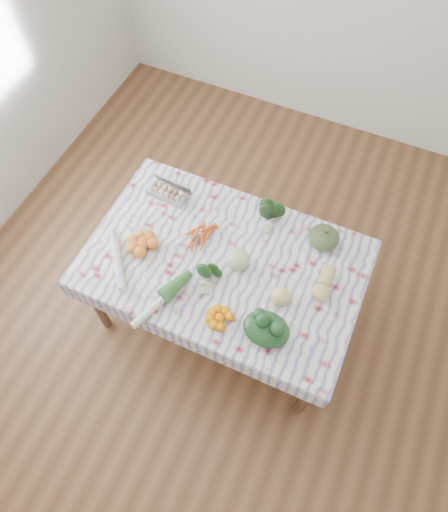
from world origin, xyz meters
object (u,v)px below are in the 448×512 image
Objects in this scene: kabocha_squash at (324,237)px; cabbage at (238,259)px; grapefruit at (281,296)px; butternut_squash at (325,283)px; dining_table at (224,268)px; egg_carton at (167,193)px.

kabocha_squash is 0.55m from cabbage.
grapefruit is (0.31, -0.12, -0.01)m from cabbage.
grapefruit is (-0.20, -0.18, 0.00)m from butternut_squash.
dining_table is at bearing -174.10° from butternut_squash.
egg_carton is 1.04m from kabocha_squash.
cabbage reaches higher than butternut_squash.
egg_carton reaches higher than dining_table.
kabocha_squash is at bearing 40.82° from cabbage.
cabbage is at bearing -21.01° from egg_carton.
dining_table is 0.44m from grapefruit.
butternut_squash is at bearing -7.42° from egg_carton.
dining_table is 7.11× the size of butternut_squash.
butternut_squash reaches higher than dining_table.
egg_carton is at bearing 155.70° from cabbage.
egg_carton is at bearing -175.88° from kabocha_squash.
kabocha_squash is 1.67× the size of grapefruit.
kabocha_squash is 1.36× the size of cabbage.
egg_carton is at bearing 151.67° from dining_table.
butternut_squash is at bearing -71.14° from kabocha_squash.
cabbage is 0.33m from grapefruit.
egg_carton is at bearing 157.00° from grapefruit.
dining_table is 6.14× the size of egg_carton.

